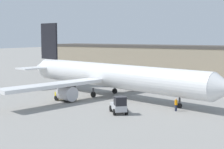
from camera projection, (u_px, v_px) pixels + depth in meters
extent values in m
plane|color=gray|center=(112.00, 97.00, 56.09)|extent=(400.00, 400.00, 0.00)
cube|color=gray|center=(164.00, 60.00, 94.10)|extent=(70.22, 10.60, 6.79)
cube|color=#47423D|center=(164.00, 46.00, 93.69)|extent=(70.22, 10.81, 0.70)
cylinder|color=silver|center=(112.00, 76.00, 55.71)|extent=(36.02, 11.20, 3.87)
cone|color=silver|center=(41.00, 68.00, 69.68)|extent=(4.92, 4.47, 3.68)
cube|color=silver|center=(144.00, 74.00, 64.42)|extent=(6.43, 17.14, 0.50)
cube|color=silver|center=(53.00, 85.00, 49.65)|extent=(6.43, 17.14, 0.50)
cylinder|color=#B7B7BC|center=(135.00, 83.00, 62.78)|extent=(3.02, 2.72, 2.23)
cylinder|color=#B7B7BC|center=(67.00, 93.00, 51.62)|extent=(3.02, 2.72, 2.23)
cube|color=black|center=(49.00, 41.00, 67.06)|extent=(4.85, 1.36, 6.97)
cube|color=silver|center=(67.00, 66.00, 70.65)|extent=(4.36, 5.26, 0.24)
cube|color=silver|center=(31.00, 68.00, 64.59)|extent=(4.36, 5.26, 0.24)
cylinder|color=#38383D|center=(180.00, 103.00, 47.01)|extent=(0.28, 0.28, 1.53)
cylinder|color=black|center=(179.00, 106.00, 47.06)|extent=(0.76, 0.49, 0.70)
cylinder|color=#38383D|center=(93.00, 93.00, 55.47)|extent=(0.28, 0.28, 1.53)
cylinder|color=black|center=(93.00, 95.00, 55.50)|extent=(0.95, 0.53, 0.90)
cylinder|color=#38383D|center=(115.00, 89.00, 59.05)|extent=(0.28, 0.28, 1.53)
cylinder|color=black|center=(115.00, 91.00, 59.08)|extent=(0.95, 0.53, 0.90)
cylinder|color=#1E2338|center=(176.00, 108.00, 45.24)|extent=(0.28, 0.28, 0.83)
cylinder|color=orange|center=(176.00, 102.00, 45.16)|extent=(0.38, 0.38, 0.66)
sphere|color=tan|center=(176.00, 99.00, 45.11)|extent=(0.24, 0.24, 0.24)
cube|color=#B2B2B7|center=(119.00, 107.00, 44.06)|extent=(3.32, 3.35, 0.79)
cube|color=black|center=(120.00, 101.00, 43.10)|extent=(1.97, 1.97, 1.12)
cylinder|color=black|center=(114.00, 112.00, 42.87)|extent=(0.76, 0.77, 0.80)
cylinder|color=black|center=(126.00, 111.00, 43.19)|extent=(0.76, 0.77, 0.80)
cylinder|color=black|center=(111.00, 108.00, 45.03)|extent=(0.76, 0.77, 0.80)
cylinder|color=black|center=(122.00, 108.00, 45.34)|extent=(0.76, 0.77, 0.80)
cube|color=yellow|center=(65.00, 95.00, 52.50)|extent=(3.25, 2.18, 0.87)
cube|color=black|center=(69.00, 89.00, 51.83)|extent=(1.55, 1.75, 1.24)
cube|color=#333333|center=(63.00, 88.00, 52.74)|extent=(2.04, 1.49, 0.73)
cylinder|color=black|center=(66.00, 100.00, 51.21)|extent=(0.84, 0.40, 0.81)
cylinder|color=black|center=(74.00, 98.00, 52.51)|extent=(0.84, 0.40, 0.81)
cylinder|color=black|center=(57.00, 98.00, 52.59)|extent=(0.84, 0.40, 0.81)
cylinder|color=black|center=(65.00, 97.00, 53.89)|extent=(0.84, 0.40, 0.81)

